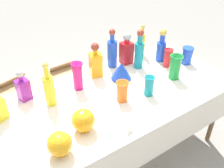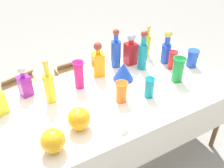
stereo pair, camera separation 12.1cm
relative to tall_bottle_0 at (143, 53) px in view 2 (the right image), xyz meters
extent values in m
plane|color=gray|center=(-0.44, -0.21, -0.92)|extent=(40.00, 40.00, 0.00)
cube|color=white|center=(-0.44, -0.21, -0.17)|extent=(2.09, 0.94, 0.03)
cube|color=white|center=(-0.44, -0.69, -0.32)|extent=(2.09, 0.01, 0.32)
cylinder|color=brown|center=(0.50, -0.59, -0.55)|extent=(0.04, 0.04, 0.73)
cylinder|color=brown|center=(0.50, 0.16, -0.55)|extent=(0.04, 0.04, 0.73)
cylinder|color=teal|center=(0.00, 0.00, -0.04)|extent=(0.08, 0.08, 0.24)
cylinder|color=teal|center=(0.00, 0.00, 0.12)|extent=(0.04, 0.04, 0.08)
sphere|color=maroon|center=(0.00, 0.00, 0.18)|extent=(0.06, 0.06, 0.06)
cylinder|color=yellow|center=(-0.88, -0.05, -0.04)|extent=(0.08, 0.08, 0.23)
cylinder|color=yellow|center=(-0.88, -0.05, 0.12)|extent=(0.03, 0.03, 0.09)
sphere|color=gold|center=(-0.88, -0.05, 0.17)|extent=(0.04, 0.04, 0.04)
cylinder|color=yellow|center=(0.19, 0.19, -0.05)|extent=(0.06, 0.06, 0.21)
cylinder|color=yellow|center=(0.19, 0.19, 0.09)|extent=(0.03, 0.03, 0.08)
sphere|color=gold|center=(0.19, 0.19, 0.14)|extent=(0.04, 0.04, 0.04)
cylinder|color=blue|center=(-0.19, 0.16, -0.03)|extent=(0.09, 0.09, 0.25)
cylinder|color=blue|center=(-0.19, 0.16, 0.13)|extent=(0.04, 0.04, 0.07)
sphere|color=maroon|center=(-0.19, 0.16, 0.18)|extent=(0.06, 0.06, 0.06)
cylinder|color=blue|center=(0.26, -0.02, -0.07)|extent=(0.09, 0.09, 0.18)
cylinder|color=blue|center=(0.26, -0.02, 0.07)|extent=(0.05, 0.05, 0.09)
sphere|color=gold|center=(0.26, -0.02, 0.13)|extent=(0.07, 0.07, 0.07)
cube|color=red|center=(-0.04, 0.13, -0.06)|extent=(0.10, 0.10, 0.21)
cylinder|color=red|center=(-0.04, 0.13, 0.07)|extent=(0.05, 0.05, 0.04)
sphere|color=#B2B2B7|center=(-0.04, 0.13, 0.11)|extent=(0.07, 0.07, 0.07)
cube|color=purple|center=(-1.03, 0.12, -0.07)|extent=(0.10, 0.10, 0.17)
cylinder|color=purple|center=(-1.03, 0.12, 0.03)|extent=(0.03, 0.03, 0.04)
sphere|color=#B2B2B7|center=(-1.03, 0.12, 0.07)|extent=(0.06, 0.06, 0.06)
cube|color=orange|center=(-0.40, 0.10, -0.05)|extent=(0.12, 0.12, 0.21)
cylinder|color=orange|center=(-0.40, 0.10, 0.08)|extent=(0.04, 0.04, 0.05)
sphere|color=maroon|center=(-0.40, 0.10, 0.12)|extent=(0.07, 0.07, 0.07)
cylinder|color=blue|center=(0.43, -0.20, -0.08)|extent=(0.10, 0.10, 0.16)
cylinder|color=blue|center=(0.43, -0.20, 0.00)|extent=(0.11, 0.11, 0.01)
cylinder|color=red|center=(0.24, -0.13, -0.07)|extent=(0.08, 0.08, 0.17)
cylinder|color=red|center=(0.24, -0.13, 0.01)|extent=(0.08, 0.08, 0.01)
cylinder|color=#198C38|center=(0.14, -0.31, -0.05)|extent=(0.09, 0.09, 0.22)
cylinder|color=#198C38|center=(0.14, -0.31, 0.05)|extent=(0.11, 0.11, 0.01)
cylinder|color=teal|center=(-0.20, -0.38, -0.08)|extent=(0.07, 0.07, 0.16)
cylinder|color=teal|center=(-0.20, -0.38, 0.00)|extent=(0.08, 0.08, 0.01)
cylinder|color=#C61972|center=(-0.62, 0.01, -0.04)|extent=(0.08, 0.08, 0.23)
cylinder|color=#C61972|center=(-0.62, 0.01, 0.07)|extent=(0.09, 0.09, 0.01)
cylinder|color=orange|center=(-0.42, -0.32, -0.08)|extent=(0.08, 0.08, 0.16)
cylinder|color=orange|center=(-0.42, -0.32, 0.00)|extent=(0.10, 0.10, 0.01)
cylinder|color=blue|center=(-0.25, -0.07, -0.15)|extent=(0.08, 0.08, 0.01)
cone|color=blue|center=(-0.25, -0.07, -0.07)|extent=(0.18, 0.18, 0.15)
cylinder|color=orange|center=(-0.81, -0.43, -0.15)|extent=(0.07, 0.07, 0.01)
sphere|color=orange|center=(-0.81, -0.43, -0.07)|extent=(0.16, 0.16, 0.16)
cylinder|color=orange|center=(-1.03, -0.53, -0.15)|extent=(0.07, 0.07, 0.01)
sphere|color=orange|center=(-1.03, -0.53, -0.07)|extent=(0.15, 0.15, 0.15)
cube|color=white|center=(-0.58, -0.63, -0.14)|extent=(0.06, 0.02, 0.04)
cube|color=tan|center=(-0.33, 0.94, -0.76)|extent=(0.38, 0.40, 0.32)
cube|color=tan|center=(-0.33, 1.06, -0.55)|extent=(0.33, 0.08, 0.09)
cube|color=tan|center=(-0.97, 1.02, -0.78)|extent=(0.53, 0.52, 0.28)
cube|color=tan|center=(-0.97, 1.15, -0.60)|extent=(0.40, 0.16, 0.09)
camera|label=1|loc=(-1.33, -1.53, 1.04)|focal=40.00mm
camera|label=2|loc=(-1.23, -1.59, 1.04)|focal=40.00mm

